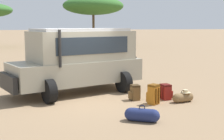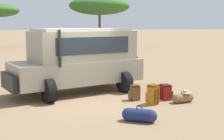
# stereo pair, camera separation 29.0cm
# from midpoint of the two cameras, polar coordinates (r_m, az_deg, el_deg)

# --- Properties ---
(ground_plane) EXTENTS (320.00, 320.00, 0.00)m
(ground_plane) POSITION_cam_midpoint_polar(r_m,az_deg,el_deg) (10.74, -4.13, -5.62)
(ground_plane) COLOR #8C7051
(safari_vehicle) EXTENTS (5.45, 3.65, 2.44)m
(safari_vehicle) POSITION_cam_midpoint_polar(r_m,az_deg,el_deg) (11.93, -5.25, 2.08)
(safari_vehicle) COLOR gray
(safari_vehicle) RESTS_ON ground_plane
(backpack_beside_front_wheel) EXTENTS (0.43, 0.45, 0.66)m
(backpack_beside_front_wheel) POSITION_cam_midpoint_polar(r_m,az_deg,el_deg) (10.26, 8.27, -4.50)
(backpack_beside_front_wheel) COLOR #B26619
(backpack_beside_front_wheel) RESTS_ON ground_plane
(backpack_cluster_center) EXTENTS (0.42, 0.41, 0.53)m
(backpack_cluster_center) POSITION_cam_midpoint_polar(r_m,az_deg,el_deg) (10.99, 10.56, -4.03)
(backpack_cluster_center) COLOR maroon
(backpack_cluster_center) RESTS_ON ground_plane
(backpack_near_rear_wheel) EXTENTS (0.38, 0.33, 0.53)m
(backpack_near_rear_wheel) POSITION_cam_midpoint_polar(r_m,az_deg,el_deg) (10.78, 4.92, -4.17)
(backpack_near_rear_wheel) COLOR brown
(backpack_near_rear_wheel) RESTS_ON ground_plane
(duffel_bag_low_black_case) EXTENTS (0.80, 0.39, 0.41)m
(duffel_bag_low_black_case) POSITION_cam_midpoint_polar(r_m,az_deg,el_deg) (10.73, 13.60, -4.95)
(duffel_bag_low_black_case) COLOR brown
(duffel_bag_low_black_case) RESTS_ON ground_plane
(duffel_bag_soft_canvas) EXTENTS (0.87, 0.67, 0.46)m
(duffel_bag_soft_canvas) POSITION_cam_midpoint_polar(r_m,az_deg,el_deg) (8.46, 6.01, -8.21)
(duffel_bag_soft_canvas) COLOR navy
(duffel_bag_soft_canvas) RESTS_ON ground_plane
(acacia_tree_centre_back) EXTENTS (7.69, 6.75, 6.11)m
(acacia_tree_centre_back) POSITION_cam_midpoint_polar(r_m,az_deg,el_deg) (40.08, -2.08, 11.65)
(acacia_tree_centre_back) COLOR brown
(acacia_tree_centre_back) RESTS_ON ground_plane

